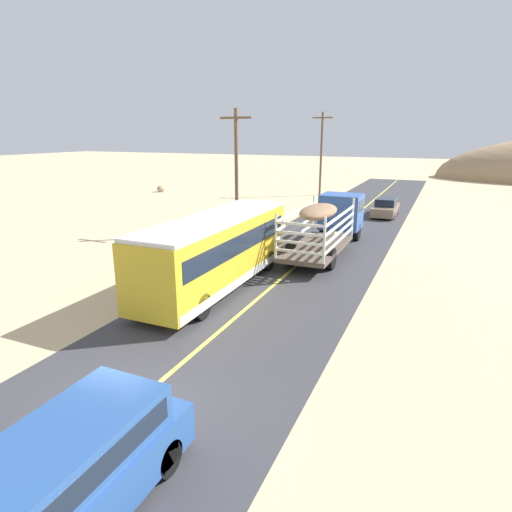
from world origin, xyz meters
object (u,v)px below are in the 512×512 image
Objects in this scene: suv_near at (74,468)px; boulder_near_shoulder at (161,189)px; bus at (217,250)px; car_far at (385,208)px; power_pole_mid at (236,169)px; power_pole_far at (321,152)px; livestock_truck at (333,218)px.

suv_near reaches higher than boulder_near_shoulder.
car_far is (4.47, 20.76, -1.05)m from bus.
car_far is at bearing 52.11° from power_pole_mid.
suv_near is 12.11m from bus.
boulder_near_shoulder is (-17.86, -4.72, -4.34)m from power_pole_far.
suv_near is at bearing -91.67° from car_far.
car_far is 13.64m from power_pole_far.
power_pole_mid is (-3.93, 9.97, 2.65)m from bus.
bus is at bearing 106.94° from suv_near.
livestock_truck is 0.97× the size of bus.
livestock_truck is (-0.65, 20.72, 0.70)m from suv_near.
power_pole_mid is at bearing 109.08° from suv_near.
power_pole_far is 8.42× the size of boulder_near_shoulder.
bus reaches higher than suv_near.
power_pole_mid is (-7.45, 21.54, 3.31)m from suv_near.
bus is at bearing -102.15° from car_far.
bus is 33.96m from boulder_near_shoulder.
bus is at bearing -107.47° from livestock_truck.
boulder_near_shoulder is at bearing -165.19° from power_pole_far.
livestock_truck is at bearing 72.53° from bus.
bus is 1.22× the size of power_pole_mid.
bus is 21.26m from car_far.
power_pole_far is at bearing 97.28° from bus.
power_pole_far is at bearing 90.00° from power_pole_mid.
boulder_near_shoulder is (-26.26, 5.25, -0.32)m from car_far.
livestock_truck is at bearing -34.36° from boulder_near_shoulder.
livestock_truck is 11.78m from car_far.
livestock_truck is 1.10× the size of power_pole_far.
bus is (-3.52, 11.57, 0.66)m from suv_near.
power_pole_far is (0.00, 20.76, 0.32)m from power_pole_mid.
car_far is 26.78m from boulder_near_shoulder.
suv_near reaches higher than car_far.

